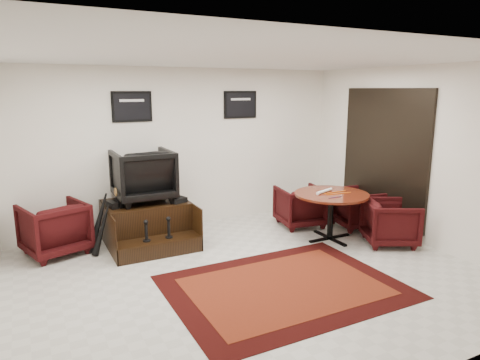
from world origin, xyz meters
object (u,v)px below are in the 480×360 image
Objects in this scene: armchair_side at (54,226)px; table_chair_back at (300,204)px; meeting_table at (331,199)px; table_chair_corner at (390,220)px; shine_chair at (143,173)px; table_chair_window at (357,206)px; shine_podium at (148,224)px.

table_chair_back is (4.06, -0.54, -0.04)m from armchair_side.
table_chair_back is at bearing 91.46° from meeting_table.
table_chair_back is at bearing 54.27° from table_chair_corner.
shine_chair is at bearing -1.03° from table_chair_back.
meeting_table is 1.55× the size of table_chair_window.
armchair_side reaches higher than shine_podium.
shine_chair is at bearing 161.06° from armchair_side.
armchair_side reaches higher than meeting_table.
table_chair_back is 1.01m from table_chair_window.
shine_podium is 1.11× the size of meeting_table.
armchair_side is (-1.36, 0.03, -0.69)m from shine_chair.
table_chair_window is (3.56, -0.90, 0.08)m from shine_podium.
table_chair_window is at bearing 18.88° from table_chair_corner.
shine_chair is at bearing 82.99° from table_chair_window.
table_chair_corner is at bearing 150.41° from shine_chair.
table_chair_window is (0.84, 0.30, -0.30)m from meeting_table.
shine_chair reaches higher than meeting_table.
table_chair_window is at bearing 158.11° from table_chair_back.
armchair_side is 4.31m from meeting_table.
table_chair_corner is at bearing 126.63° from table_chair_back.
meeting_table is (4.08, -1.37, 0.25)m from armchair_side.
shine_podium is at bearing 89.98° from shine_chair.
meeting_table is at bearing 101.12° from table_chair_back.
table_chair_window is at bearing 150.16° from armchair_side.
armchair_side is 0.73× the size of meeting_table.
meeting_table is 1.51× the size of table_chair_back.
table_chair_back is (-0.02, 0.83, -0.29)m from meeting_table.
shine_chair is 1.53m from armchair_side.
shine_chair is 3.79m from table_chair_window.
shine_chair is at bearing 87.73° from table_chair_corner.
shine_chair reaches higher than table_chair_back.
armchair_side is at bearing -1.42° from shine_chair.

